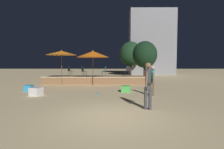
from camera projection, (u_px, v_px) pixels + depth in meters
name	position (u px, v px, depth m)	size (l,w,h in m)	color
ground_plane	(111.00, 117.00, 6.05)	(120.00, 120.00, 0.00)	#D1B784
wooden_deck	(95.00, 80.00, 16.79)	(9.41, 2.95, 0.70)	olive
patio_umbrella_0	(93.00, 54.00, 14.93)	(2.79, 2.79, 3.01)	brown
patio_umbrella_1	(61.00, 53.00, 15.22)	(2.66, 2.66, 3.05)	brown
cube_seat_0	(36.00, 92.00, 10.07)	(0.72, 0.72, 0.48)	white
cube_seat_1	(126.00, 89.00, 11.43)	(0.65, 0.65, 0.40)	#4CC651
cube_seat_2	(29.00, 88.00, 11.63)	(0.50, 0.50, 0.42)	#2D9EDB
person_0	(153.00, 80.00, 9.97)	(0.29, 0.46, 1.66)	#72664C
person_1	(148.00, 83.00, 6.95)	(0.34, 0.53, 1.88)	#3F3F47
bistro_chair_0	(83.00, 70.00, 15.91)	(0.43, 0.43, 0.90)	#1E4C47
bistro_chair_1	(128.00, 70.00, 17.03)	(0.44, 0.44, 0.90)	#2D3338
bistro_chair_2	(105.00, 70.00, 16.46)	(0.40, 0.40, 0.90)	#1E4C47
bistro_chair_3	(70.00, 70.00, 17.10)	(0.48, 0.48, 0.90)	#1E4C47
frisbee_disc	(98.00, 93.00, 10.71)	(0.24, 0.24, 0.03)	#33B2D8
background_tree_0	(145.00, 55.00, 21.01)	(2.94, 2.94, 4.57)	#3D2B1C
background_tree_1	(131.00, 54.00, 27.55)	(3.51, 3.51, 5.36)	#3D2B1C
distant_building	(151.00, 43.00, 30.15)	(7.55, 3.56, 10.93)	gray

